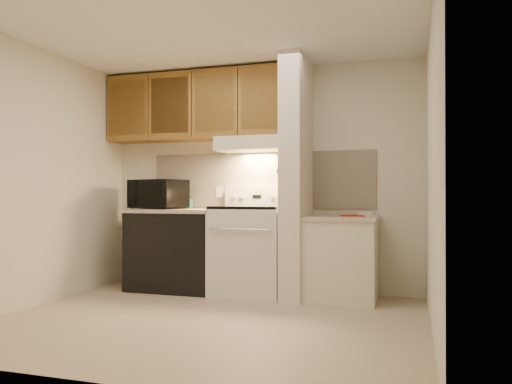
% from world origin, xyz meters
% --- Properties ---
extents(floor, '(3.60, 3.60, 0.00)m').
position_xyz_m(floor, '(0.00, 0.00, 0.00)').
color(floor, tan).
rests_on(floor, ground).
extents(ceiling, '(3.60, 3.60, 0.00)m').
position_xyz_m(ceiling, '(0.00, 0.00, 2.50)').
color(ceiling, white).
rests_on(ceiling, wall_back).
extents(wall_back, '(3.60, 2.50, 0.02)m').
position_xyz_m(wall_back, '(0.00, 1.50, 1.25)').
color(wall_back, beige).
rests_on(wall_back, floor).
extents(wall_left, '(0.02, 3.00, 2.50)m').
position_xyz_m(wall_left, '(-1.80, 0.00, 1.25)').
color(wall_left, beige).
rests_on(wall_left, floor).
extents(wall_right, '(0.02, 3.00, 2.50)m').
position_xyz_m(wall_right, '(1.80, 0.00, 1.25)').
color(wall_right, beige).
rests_on(wall_right, floor).
extents(backsplash, '(2.60, 0.02, 0.63)m').
position_xyz_m(backsplash, '(0.00, 1.49, 1.24)').
color(backsplash, '#FBEACF').
rests_on(backsplash, wall_back).
extents(range_body, '(0.76, 0.65, 0.92)m').
position_xyz_m(range_body, '(0.00, 1.16, 0.46)').
color(range_body, silver).
rests_on(range_body, floor).
extents(oven_window, '(0.50, 0.01, 0.30)m').
position_xyz_m(oven_window, '(0.00, 0.84, 0.50)').
color(oven_window, black).
rests_on(oven_window, range_body).
extents(oven_handle, '(0.65, 0.02, 0.02)m').
position_xyz_m(oven_handle, '(0.00, 0.80, 0.72)').
color(oven_handle, silver).
rests_on(oven_handle, range_body).
extents(cooktop, '(0.74, 0.64, 0.03)m').
position_xyz_m(cooktop, '(0.00, 1.16, 0.94)').
color(cooktop, black).
rests_on(cooktop, range_body).
extents(range_backguard, '(0.76, 0.08, 0.20)m').
position_xyz_m(range_backguard, '(0.00, 1.44, 1.05)').
color(range_backguard, silver).
rests_on(range_backguard, range_body).
extents(range_display, '(0.10, 0.01, 0.04)m').
position_xyz_m(range_display, '(0.00, 1.40, 1.05)').
color(range_display, black).
rests_on(range_display, range_backguard).
extents(range_knob_left_outer, '(0.05, 0.02, 0.05)m').
position_xyz_m(range_knob_left_outer, '(-0.28, 1.40, 1.05)').
color(range_knob_left_outer, silver).
rests_on(range_knob_left_outer, range_backguard).
extents(range_knob_left_inner, '(0.05, 0.02, 0.05)m').
position_xyz_m(range_knob_left_inner, '(-0.18, 1.40, 1.05)').
color(range_knob_left_inner, silver).
rests_on(range_knob_left_inner, range_backguard).
extents(range_knob_right_inner, '(0.05, 0.02, 0.05)m').
position_xyz_m(range_knob_right_inner, '(0.18, 1.40, 1.05)').
color(range_knob_right_inner, silver).
rests_on(range_knob_right_inner, range_backguard).
extents(range_knob_right_outer, '(0.05, 0.02, 0.05)m').
position_xyz_m(range_knob_right_outer, '(0.28, 1.40, 1.05)').
color(range_knob_right_outer, silver).
rests_on(range_knob_right_outer, range_backguard).
extents(dishwasher_front, '(1.00, 0.63, 0.87)m').
position_xyz_m(dishwasher_front, '(-0.88, 1.17, 0.43)').
color(dishwasher_front, black).
rests_on(dishwasher_front, floor).
extents(left_countertop, '(1.04, 0.67, 0.04)m').
position_xyz_m(left_countertop, '(-0.88, 1.17, 0.89)').
color(left_countertop, '#C3AA96').
rests_on(left_countertop, dishwasher_front).
extents(spoon_rest, '(0.21, 0.11, 0.01)m').
position_xyz_m(spoon_rest, '(-0.97, 1.36, 0.92)').
color(spoon_rest, black).
rests_on(spoon_rest, left_countertop).
extents(teal_jar, '(0.11, 0.11, 0.11)m').
position_xyz_m(teal_jar, '(-0.83, 1.39, 0.97)').
color(teal_jar, '#1B5D50').
rests_on(teal_jar, left_countertop).
extents(outlet, '(0.08, 0.01, 0.12)m').
position_xyz_m(outlet, '(-0.48, 1.48, 1.10)').
color(outlet, beige).
rests_on(outlet, backsplash).
extents(microwave, '(0.68, 0.53, 0.33)m').
position_xyz_m(microwave, '(-1.10, 1.15, 1.08)').
color(microwave, black).
rests_on(microwave, left_countertop).
extents(partition_pillar, '(0.22, 0.70, 2.50)m').
position_xyz_m(partition_pillar, '(0.51, 1.15, 1.25)').
color(partition_pillar, silver).
rests_on(partition_pillar, floor).
extents(pillar_trim, '(0.01, 0.70, 0.04)m').
position_xyz_m(pillar_trim, '(0.39, 1.15, 1.30)').
color(pillar_trim, olive).
rests_on(pillar_trim, partition_pillar).
extents(knife_strip, '(0.02, 0.42, 0.04)m').
position_xyz_m(knife_strip, '(0.39, 1.10, 1.32)').
color(knife_strip, black).
rests_on(knife_strip, partition_pillar).
extents(knife_blade_a, '(0.01, 0.03, 0.16)m').
position_xyz_m(knife_blade_a, '(0.38, 0.95, 1.22)').
color(knife_blade_a, silver).
rests_on(knife_blade_a, knife_strip).
extents(knife_handle_a, '(0.02, 0.02, 0.10)m').
position_xyz_m(knife_handle_a, '(0.38, 0.94, 1.37)').
color(knife_handle_a, black).
rests_on(knife_handle_a, knife_strip).
extents(knife_blade_b, '(0.01, 0.04, 0.18)m').
position_xyz_m(knife_blade_b, '(0.38, 1.03, 1.21)').
color(knife_blade_b, silver).
rests_on(knife_blade_b, knife_strip).
extents(knife_handle_b, '(0.02, 0.02, 0.10)m').
position_xyz_m(knife_handle_b, '(0.38, 1.02, 1.37)').
color(knife_handle_b, black).
rests_on(knife_handle_b, knife_strip).
extents(knife_blade_c, '(0.01, 0.04, 0.20)m').
position_xyz_m(knife_blade_c, '(0.38, 1.11, 1.20)').
color(knife_blade_c, silver).
rests_on(knife_blade_c, knife_strip).
extents(knife_handle_c, '(0.02, 0.02, 0.10)m').
position_xyz_m(knife_handle_c, '(0.38, 1.10, 1.37)').
color(knife_handle_c, black).
rests_on(knife_handle_c, knife_strip).
extents(knife_blade_d, '(0.01, 0.04, 0.16)m').
position_xyz_m(knife_blade_d, '(0.38, 1.17, 1.22)').
color(knife_blade_d, silver).
rests_on(knife_blade_d, knife_strip).
extents(knife_handle_d, '(0.02, 0.02, 0.10)m').
position_xyz_m(knife_handle_d, '(0.38, 1.17, 1.37)').
color(knife_handle_d, black).
rests_on(knife_handle_d, knife_strip).
extents(knife_blade_e, '(0.01, 0.04, 0.18)m').
position_xyz_m(knife_blade_e, '(0.38, 1.27, 1.21)').
color(knife_blade_e, silver).
rests_on(knife_blade_e, knife_strip).
extents(knife_handle_e, '(0.02, 0.02, 0.10)m').
position_xyz_m(knife_handle_e, '(0.38, 1.27, 1.37)').
color(knife_handle_e, black).
rests_on(knife_handle_e, knife_strip).
extents(oven_mitt, '(0.03, 0.11, 0.27)m').
position_xyz_m(oven_mitt, '(0.38, 1.32, 1.21)').
color(oven_mitt, gray).
rests_on(oven_mitt, partition_pillar).
extents(right_cab_base, '(0.70, 0.60, 0.81)m').
position_xyz_m(right_cab_base, '(0.97, 1.15, 0.40)').
color(right_cab_base, beige).
rests_on(right_cab_base, floor).
extents(right_countertop, '(0.74, 0.64, 0.04)m').
position_xyz_m(right_countertop, '(0.97, 1.15, 0.83)').
color(right_countertop, '#C3AA96').
rests_on(right_countertop, right_cab_base).
extents(red_folder, '(0.29, 0.34, 0.01)m').
position_xyz_m(red_folder, '(1.07, 1.25, 0.85)').
color(red_folder, '#B2200B').
rests_on(red_folder, right_countertop).
extents(white_box, '(0.16, 0.12, 0.04)m').
position_xyz_m(white_box, '(1.19, 1.33, 0.87)').
color(white_box, white).
rests_on(white_box, right_countertop).
extents(range_hood, '(0.78, 0.44, 0.15)m').
position_xyz_m(range_hood, '(0.00, 1.28, 1.62)').
color(range_hood, beige).
rests_on(range_hood, upper_cabinets).
extents(hood_lip, '(0.78, 0.04, 0.06)m').
position_xyz_m(hood_lip, '(0.00, 1.07, 1.58)').
color(hood_lip, beige).
rests_on(hood_lip, range_hood).
extents(upper_cabinets, '(2.18, 0.33, 0.77)m').
position_xyz_m(upper_cabinets, '(-0.69, 1.32, 2.08)').
color(upper_cabinets, olive).
rests_on(upper_cabinets, wall_back).
extents(cab_door_a, '(0.46, 0.01, 0.63)m').
position_xyz_m(cab_door_a, '(-1.51, 1.17, 2.08)').
color(cab_door_a, olive).
rests_on(cab_door_a, upper_cabinets).
extents(cab_gap_a, '(0.01, 0.01, 0.73)m').
position_xyz_m(cab_gap_a, '(-1.23, 1.16, 2.08)').
color(cab_gap_a, black).
rests_on(cab_gap_a, upper_cabinets).
extents(cab_door_b, '(0.46, 0.01, 0.63)m').
position_xyz_m(cab_door_b, '(-0.96, 1.17, 2.08)').
color(cab_door_b, olive).
rests_on(cab_door_b, upper_cabinets).
extents(cab_gap_b, '(0.01, 0.01, 0.73)m').
position_xyz_m(cab_gap_b, '(-0.69, 1.16, 2.08)').
color(cab_gap_b, black).
rests_on(cab_gap_b, upper_cabinets).
extents(cab_door_c, '(0.46, 0.01, 0.63)m').
position_xyz_m(cab_door_c, '(-0.42, 1.17, 2.08)').
color(cab_door_c, olive).
rests_on(cab_door_c, upper_cabinets).
extents(cab_gap_c, '(0.01, 0.01, 0.73)m').
position_xyz_m(cab_gap_c, '(-0.14, 1.16, 2.08)').
color(cab_gap_c, black).
rests_on(cab_gap_c, upper_cabinets).
extents(cab_door_d, '(0.46, 0.01, 0.63)m').
position_xyz_m(cab_door_d, '(0.13, 1.17, 2.08)').
color(cab_door_d, olive).
rests_on(cab_door_d, upper_cabinets).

